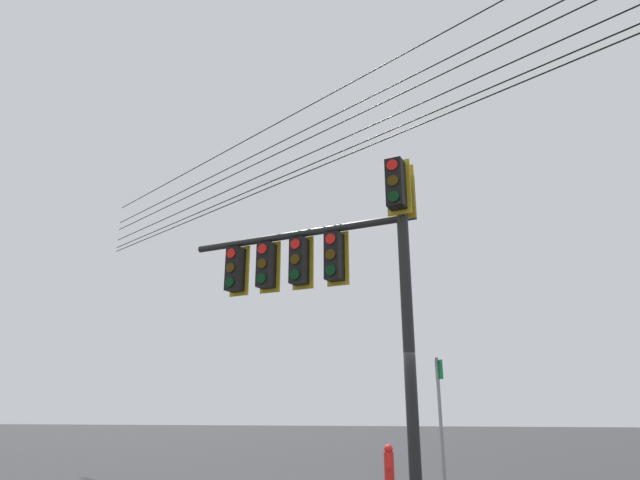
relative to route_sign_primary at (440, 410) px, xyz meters
The scene contains 4 objects.
signal_mast_assembly 3.82m from the route_sign_primary, 45.25° to the right, with size 2.07×4.58×5.94m.
route_sign_primary is the anchor object (origin of this frame).
fire_hydrant 2.06m from the route_sign_primary, 141.57° to the right, with size 0.30×0.22×0.81m.
overhead_wire_span 6.15m from the route_sign_primary, 41.82° to the right, with size 14.58×17.80×2.23m.
Camera 1 is at (9.57, 0.25, 1.74)m, focal length 28.66 mm.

